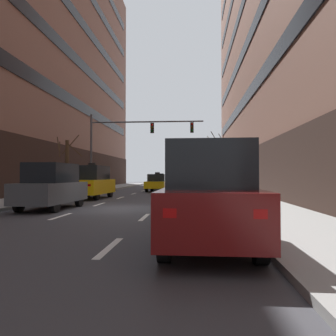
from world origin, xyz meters
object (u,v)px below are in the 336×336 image
at_px(traffic_signal_0, 130,137).
at_px(street_tree_0, 218,162).
at_px(taxi_driving_3, 92,182).
at_px(car_parked_1, 201,186).
at_px(car_parked_3, 197,184).
at_px(taxi_driving_1, 167,181).
at_px(taxi_driving_4, 162,182).
at_px(car_parked_0, 209,195).
at_px(street_tree_2, 215,165).
at_px(car_parked_2, 199,188).
at_px(street_tree_1, 67,165).
at_px(car_driving_2, 52,186).
at_px(taxi_driving_0, 158,183).

height_order(traffic_signal_0, street_tree_0, traffic_signal_0).
height_order(taxi_driving_3, car_parked_1, taxi_driving_3).
height_order(car_parked_3, traffic_signal_0, traffic_signal_0).
xyz_separation_m(taxi_driving_1, taxi_driving_4, (-0.19, -5.22, -0.03)).
distance_m(taxi_driving_1, car_parked_0, 34.49).
relative_size(traffic_signal_0, street_tree_0, 1.51).
relative_size(car_parked_1, street_tree_2, 0.86).
height_order(car_parked_2, car_parked_3, car_parked_3).
relative_size(taxi_driving_1, car_parked_2, 1.04).
relative_size(taxi_driving_3, car_parked_2, 1.07).
bearing_deg(taxi_driving_1, taxi_driving_4, -92.05).
xyz_separation_m(car_parked_1, car_parked_3, (-0.00, 11.41, -0.24)).
bearing_deg(car_parked_2, street_tree_0, 81.62).
bearing_deg(car_parked_0, street_tree_1, 120.66).
bearing_deg(car_driving_2, car_parked_3, 57.72).
xyz_separation_m(taxi_driving_0, street_tree_1, (-6.15, -6.91, 1.50)).
distance_m(car_parked_3, street_tree_2, 15.73).
distance_m(car_driving_2, car_parked_0, 9.81).
bearing_deg(street_tree_0, car_parked_0, -94.82).
relative_size(taxi_driving_0, car_parked_2, 1.05).
height_order(car_driving_2, traffic_signal_0, traffic_signal_0).
relative_size(car_parked_0, car_parked_3, 1.00).
height_order(car_parked_1, car_parked_2, car_parked_1).
distance_m(car_parked_0, street_tree_0, 28.96).
distance_m(street_tree_0, street_tree_2, 4.44).
bearing_deg(taxi_driving_1, car_driving_2, -96.52).
relative_size(car_driving_2, street_tree_0, 0.69).
relative_size(car_parked_1, street_tree_0, 0.72).
height_order(taxi_driving_3, taxi_driving_4, taxi_driving_3).
height_order(taxi_driving_1, car_parked_3, taxi_driving_1).
bearing_deg(traffic_signal_0, street_tree_0, 49.70).
xyz_separation_m(taxi_driving_1, car_parked_3, (3.65, -16.48, 0.04)).
height_order(car_parked_0, street_tree_0, street_tree_0).
height_order(car_driving_2, street_tree_0, street_tree_0).
bearing_deg(taxi_driving_4, car_parked_2, -77.09).
xyz_separation_m(taxi_driving_3, street_tree_2, (9.40, 19.44, 1.78)).
bearing_deg(street_tree_2, taxi_driving_1, 169.98).
height_order(car_driving_2, street_tree_2, street_tree_2).
bearing_deg(car_parked_1, car_driving_2, 173.97).
xyz_separation_m(traffic_signal_0, street_tree_1, (-4.27, -2.72, -2.40)).
distance_m(car_parked_2, street_tree_1, 10.86).
bearing_deg(car_parked_1, taxi_driving_0, 102.21).
bearing_deg(taxi_driving_0, car_parked_1, -77.79).
bearing_deg(traffic_signal_0, taxi_driving_4, 79.81).
bearing_deg(taxi_driving_3, street_tree_2, 64.20).
height_order(taxi_driving_3, car_parked_0, taxi_driving_3).
relative_size(taxi_driving_4, street_tree_2, 0.80).
bearing_deg(taxi_driving_4, car_parked_1, -80.39).
bearing_deg(car_parked_1, car_parked_3, 90.00).
bearing_deg(taxi_driving_1, car_parked_1, -82.55).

